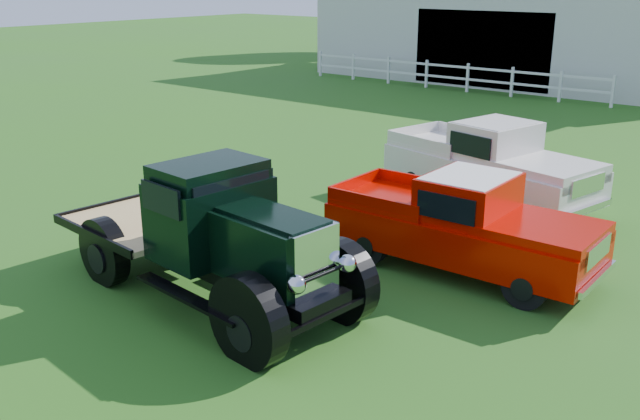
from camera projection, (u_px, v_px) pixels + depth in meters
The scene contains 6 objects.
ground at pixel (263, 289), 11.30m from camera, with size 120.00×120.00×0.00m, color #2C5D1E.
shed_left at pixel (531, 18), 33.79m from camera, with size 18.80×10.20×5.60m, color beige, non-canonical shape.
fence_rail at pixel (447, 76), 30.65m from camera, with size 14.20×0.16×1.20m, color white, non-canonical shape.
vintage_flatbed at pixel (207, 230), 10.73m from camera, with size 5.43×2.15×2.15m, color black, non-canonical shape.
red_pickup at pixel (462, 222), 11.79m from camera, with size 4.61×1.77×1.68m, color #BF0B00, non-canonical shape.
white_pickup at pixel (490, 164), 15.25m from camera, with size 4.83×1.87×1.77m, color silver, non-canonical shape.
Camera 1 is at (7.21, -7.46, 4.74)m, focal length 40.00 mm.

